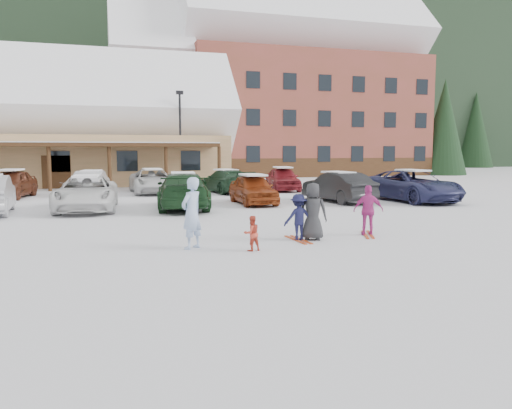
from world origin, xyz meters
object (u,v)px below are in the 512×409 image
object	(u,v)px
parked_car_2	(86,193)
bystander_dark	(313,211)
adult_skier	(192,213)
alpine_hotel	(282,92)
parked_car_10	(152,181)
parked_car_8	(11,184)
toddler_red	(252,233)
day_lodge	(32,131)
parked_car_4	(253,189)
parked_car_6	(412,186)
lamp_post	(180,133)
parked_car_9	(92,183)
parked_car_11	(226,181)
child_magenta	(368,210)
parked_car_12	(283,179)
child_navy	(298,217)
parked_car_5	(338,187)
parked_car_3	(183,191)

from	to	relation	value
parked_car_2	bystander_dark	bearing A→B (deg)	-52.44
adult_skier	alpine_hotel	bearing A→B (deg)	-153.39
bystander_dark	parked_car_10	size ratio (longest dim) A/B	0.32
parked_car_8	adult_skier	bearing A→B (deg)	-57.67
toddler_red	day_lodge	bearing A→B (deg)	-85.32
parked_car_2	parked_car_8	xyz separation A→B (m)	(-4.09, 6.99, 0.02)
parked_car_4	parked_car_8	xyz separation A→B (m)	(-11.58, 6.53, 0.06)
parked_car_4	parked_car_6	size ratio (longest dim) A/B	0.73
lamp_post	bystander_dark	size ratio (longest dim) A/B	4.09
parked_car_9	parked_car_11	bearing A→B (deg)	-177.61
toddler_red	parked_car_10	size ratio (longest dim) A/B	0.17
child_magenta	parked_car_6	xyz separation A→B (m)	(7.14, 8.34, 0.03)
parked_car_2	child_magenta	bearing A→B (deg)	-44.34
parked_car_9	parked_car_12	distance (m)	11.52
child_navy	parked_car_4	distance (m)	9.74
toddler_red	child_navy	distance (m)	2.00
day_lodge	toddler_red	world-z (taller)	day_lodge
toddler_red	parked_car_10	bearing A→B (deg)	-99.43
parked_car_5	child_magenta	bearing A→B (deg)	60.62
parked_car_5	parked_car_9	world-z (taller)	parked_car_5
bystander_dark	lamp_post	bearing A→B (deg)	-63.54
alpine_hotel	parked_car_4	xyz separation A→B (m)	(-11.41, -27.92, -7.93)
child_navy	parked_car_4	world-z (taller)	parked_car_4
lamp_post	child_navy	size ratio (longest dim) A/B	5.07
parked_car_5	child_navy	bearing A→B (deg)	49.46
parked_car_2	parked_car_9	size ratio (longest dim) A/B	1.25
parked_car_2	toddler_red	bearing A→B (deg)	-64.35
lamp_post	bystander_dark	xyz separation A→B (m)	(0.50, -22.76, -2.94)
day_lodge	parked_car_8	bearing A→B (deg)	-88.57
lamp_post	parked_car_12	distance (m)	8.76
parked_car_12	day_lodge	bearing A→B (deg)	154.14
adult_skier	child_navy	bearing A→B (deg)	145.81
parked_car_10	toddler_red	bearing A→B (deg)	-88.91
adult_skier	child_magenta	distance (m)	5.46
bystander_dark	parked_car_2	xyz separation A→B (m)	(-6.43, 9.23, -0.09)
parked_car_10	parked_car_6	bearing A→B (deg)	-36.89
parked_car_9	parked_car_12	world-z (taller)	parked_car_12
parked_car_2	parked_car_8	size ratio (longest dim) A/B	1.19
parked_car_5	parked_car_8	world-z (taller)	parked_car_8
parked_car_4	parked_car_11	world-z (taller)	parked_car_4
day_lodge	parked_car_2	xyz separation A→B (m)	(4.37, -18.34, -3.21)
parked_car_11	alpine_hotel	bearing A→B (deg)	-127.15
alpine_hotel	parked_car_10	distance (m)	26.88
lamp_post	parked_car_6	size ratio (longest dim) A/B	1.20
parked_car_12	parked_car_5	bearing A→B (deg)	-79.72
lamp_post	parked_car_11	size ratio (longest dim) A/B	1.40
lamp_post	toddler_red	world-z (taller)	lamp_post
lamp_post	parked_car_8	distance (m)	12.34
child_navy	parked_car_8	world-z (taller)	parked_car_8
parked_car_3	parked_car_11	xyz separation A→B (m)	(3.68, 7.50, -0.09)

